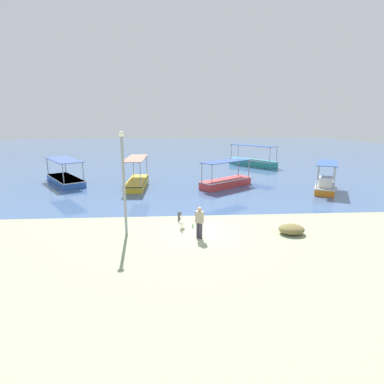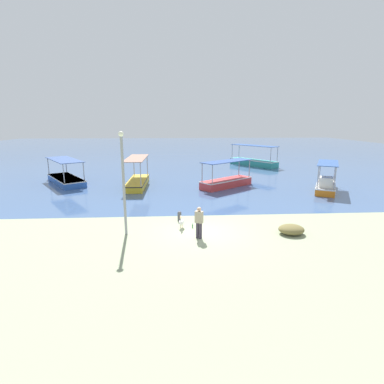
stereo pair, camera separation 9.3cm
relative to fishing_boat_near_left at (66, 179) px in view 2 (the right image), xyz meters
name	(u,v)px [view 2 (the right image)]	position (x,y,z in m)	size (l,w,h in m)	color
ground	(201,233)	(11.98, -13.94, -0.48)	(120.00, 120.00, 0.00)	#959F7C
harbor_water	(181,150)	(11.98, 34.06, -0.48)	(110.00, 90.00, 0.00)	#415E8C
fishing_boat_near_left	(66,179)	(0.00, 0.00, 0.00)	(5.23, 6.44, 2.36)	#2A5BB4
fishing_boat_far_right	(253,161)	(21.33, 10.71, 0.10)	(5.65, 6.61, 2.76)	teal
fishing_boat_near_right	(326,185)	(23.60, -4.81, 0.10)	(3.61, 4.96, 2.49)	orange
fishing_boat_far_left	(226,181)	(15.36, -2.42, 0.04)	(5.31, 4.58, 2.41)	#C43737
fishing_boat_center	(137,181)	(7.10, -1.66, 0.02)	(1.78, 6.20, 2.66)	gold
pelican	(181,222)	(10.93, -13.19, -0.11)	(0.41, 0.80, 0.80)	#E0997A
lamp_post	(123,178)	(7.93, -13.93, 2.60)	(0.28, 0.28, 5.46)	gray
mooring_bollard	(179,216)	(10.84, -11.92, -0.15)	(0.25, 0.25, 0.62)	#47474C
fisherman_standing	(199,222)	(11.80, -14.74, 0.42)	(0.46, 0.40, 1.69)	#3E3546
net_pile	(291,229)	(16.83, -14.43, -0.22)	(1.38, 1.17, 0.51)	olive
glass_bottle	(193,226)	(11.57, -13.18, -0.37)	(0.07, 0.07, 0.27)	#3F7F4C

